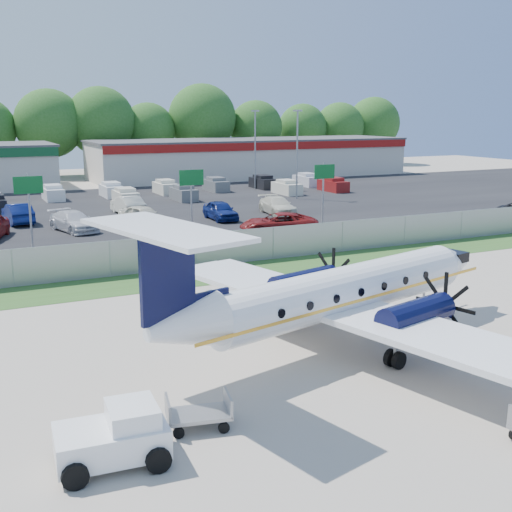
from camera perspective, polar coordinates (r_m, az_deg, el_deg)
name	(u,v)px	position (r m, az deg, el deg)	size (l,w,h in m)	color
ground	(323,344)	(25.28, 5.94, -7.79)	(170.00, 170.00, 0.00)	#B3A797
grass_verge	(209,275)	(35.58, -4.18, -1.70)	(170.00, 4.00, 0.02)	#2D561E
access_road	(170,251)	(42.01, -7.68, 0.45)	(170.00, 8.00, 0.02)	black
parking_lot	(100,208)	(62.04, -13.73, 4.13)	(170.00, 32.00, 0.02)	black
perimeter_fence	(196,251)	(37.18, -5.33, 0.48)	(120.00, 0.06, 1.99)	gray
building_east	(251,158)	(90.91, -0.46, 8.74)	(44.40, 12.40, 5.24)	beige
sign_left	(29,196)	(43.58, -19.54, 5.08)	(1.80, 0.26, 5.00)	gray
sign_mid	(191,187)	(46.04, -5.76, 6.10)	(1.80, 0.26, 5.00)	gray
sign_right	(324,180)	(50.81, 6.06, 6.71)	(1.80, 0.26, 5.00)	gray
light_pole_ne	(297,148)	(66.70, 3.68, 9.54)	(0.90, 0.35, 9.09)	gray
light_pole_se	(255,144)	(75.58, -0.08, 9.92)	(0.90, 0.35, 9.09)	gray
tree_line	(47,177)	(95.37, -18.06, 6.72)	(112.00, 6.00, 14.00)	#245619
aircraft	(338,292)	(24.60, 7.32, -3.21)	(17.99, 17.60, 5.49)	white
pushback_tug	(116,436)	(17.37, -12.31, -15.36)	(2.91, 2.19, 1.51)	white
baggage_cart_near	(199,413)	(18.83, -5.13, -13.74)	(2.00, 1.43, 0.95)	gray
cone_nose	(358,314)	(28.21, 9.03, -5.08)	(0.43, 0.43, 0.60)	orange
cone_starboard_wing	(330,298)	(30.55, 6.60, -3.70)	(0.37, 0.37, 0.52)	orange
road_car_mid	(278,234)	(47.46, 2.01, 1.94)	(2.65, 5.75, 1.60)	maroon
parked_car_b	(74,231)	(50.55, -15.85, 2.13)	(2.13, 5.24, 1.52)	silver
parked_car_c	(144,225)	(52.03, -9.97, 2.71)	(1.88, 4.67, 1.59)	beige
parked_car_d	(221,220)	(53.96, -3.17, 3.23)	(1.87, 4.66, 1.59)	navy
parked_car_e	(277,214)	(57.00, 1.91, 3.75)	(2.13, 5.24, 1.52)	beige
parked_car_f	(19,224)	(55.53, -20.35, 2.72)	(1.75, 5.01, 1.65)	navy
parked_car_g	(128,214)	(57.92, -11.30, 3.65)	(1.75, 5.00, 1.65)	beige
far_parking_rows	(89,202)	(66.90, -14.63, 4.67)	(56.00, 10.00, 1.60)	gray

